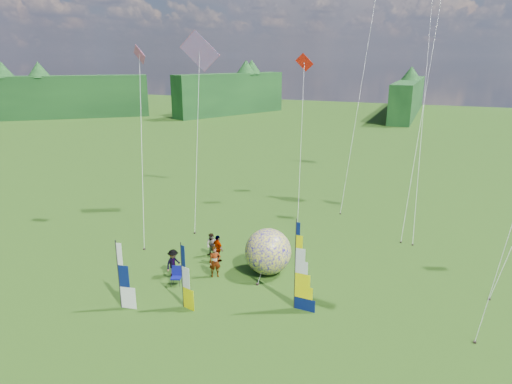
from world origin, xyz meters
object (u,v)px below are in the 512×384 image
at_px(camp_chair, 176,276).
at_px(spectator_a, 215,262).
at_px(side_banner_left, 182,276).
at_px(spectator_b, 212,245).
at_px(spectator_d, 218,248).
at_px(kite_whale, 425,96).
at_px(bol_inflatable, 268,252).
at_px(feather_banner_main, 295,266).
at_px(side_banner_far, 119,276).
at_px(spectator_c, 173,263).

bearing_deg(camp_chair, spectator_a, 29.06).
bearing_deg(camp_chair, side_banner_left, -69.13).
bearing_deg(spectator_b, spectator_d, -29.59).
height_order(spectator_d, camp_chair, spectator_d).
distance_m(spectator_a, camp_chair, 2.32).
distance_m(side_banner_left, camp_chair, 2.67).
height_order(spectator_a, spectator_b, spectator_a).
height_order(camp_chair, kite_whale, kite_whale).
bearing_deg(spectator_b, bol_inflatable, -4.61).
distance_m(feather_banner_main, kite_whale, 18.88).
relative_size(spectator_b, camp_chair, 1.48).
distance_m(side_banner_far, spectator_c, 4.08).
height_order(side_banner_left, camp_chair, side_banner_left).
distance_m(side_banner_left, side_banner_far, 3.12).
distance_m(feather_banner_main, camp_chair, 6.96).
bearing_deg(spectator_b, feather_banner_main, -24.19).
height_order(spectator_b, spectator_d, spectator_d).
bearing_deg(kite_whale, spectator_b, -140.46).
xyz_separation_m(feather_banner_main, side_banner_far, (-8.04, -3.23, -0.54)).
relative_size(bol_inflatable, spectator_d, 1.58).
xyz_separation_m(feather_banner_main, spectator_b, (-6.64, 3.89, -1.53)).
bearing_deg(spectator_a, spectator_c, 167.42).
height_order(side_banner_far, bol_inflatable, side_banner_far).
bearing_deg(spectator_d, spectator_b, -7.65).
xyz_separation_m(feather_banner_main, spectator_a, (-5.21, 1.55, -1.38)).
relative_size(side_banner_left, spectator_d, 1.99).
relative_size(feather_banner_main, camp_chair, 4.42).
relative_size(feather_banner_main, spectator_a, 2.51).
height_order(spectator_c, camp_chair, spectator_c).
xyz_separation_m(feather_banner_main, bol_inflatable, (-2.59, 3.12, -0.96)).
bearing_deg(spectator_c, bol_inflatable, -53.10).
height_order(spectator_b, camp_chair, spectator_b).
xyz_separation_m(side_banner_far, bol_inflatable, (5.45, 6.35, -0.41)).
height_order(spectator_a, camp_chair, spectator_a).
xyz_separation_m(side_banner_left, camp_chair, (-1.55, 1.84, -1.17)).
bearing_deg(spectator_a, camp_chair, -165.39).
height_order(feather_banner_main, spectator_a, feather_banner_main).
distance_m(spectator_b, spectator_d, 0.82).
bearing_deg(feather_banner_main, camp_chair, -175.26).
xyz_separation_m(side_banner_left, spectator_d, (-0.80, 5.41, -0.84)).
bearing_deg(spectator_b, spectator_a, -52.44).
relative_size(bol_inflatable, camp_chair, 2.58).
bearing_deg(bol_inflatable, kite_whale, 63.07).
bearing_deg(feather_banner_main, spectator_d, 153.69).
height_order(bol_inflatable, camp_chair, bol_inflatable).
bearing_deg(spectator_a, side_banner_far, -154.33).
bearing_deg(side_banner_left, spectator_c, 144.91).
relative_size(side_banner_left, spectator_c, 2.07).
bearing_deg(side_banner_far, kite_whale, 48.94).
xyz_separation_m(bol_inflatable, spectator_d, (-3.39, 0.29, -0.49)).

